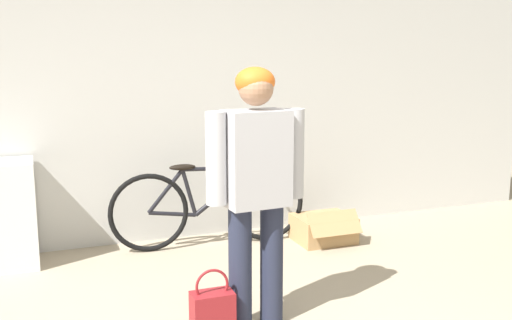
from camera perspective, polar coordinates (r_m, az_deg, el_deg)
The scene contains 5 objects.
wall_back at distance 5.18m, azimuth -10.33°, elevation 6.40°, with size 8.00×0.07×2.60m.
person at distance 3.49m, azimuth -0.01°, elevation -1.56°, with size 0.60×0.26×1.55m.
bicycle at distance 5.09m, azimuth -4.45°, elevation -4.32°, with size 1.68×0.46×0.73m.
handbag at distance 3.56m, azimuth -4.17°, elevation -14.39°, with size 0.24×0.15×0.42m.
cardboard_box at distance 5.29m, azimuth 6.44°, elevation -6.48°, with size 0.49×0.48×0.31m.
Camera 1 is at (-0.95, -2.27, 1.64)m, focal length 42.00 mm.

